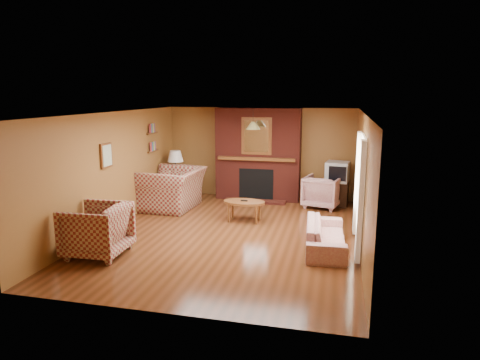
% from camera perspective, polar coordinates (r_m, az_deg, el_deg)
% --- Properties ---
extents(floor, '(6.50, 6.50, 0.00)m').
position_cam_1_polar(floor, '(8.66, -1.38, -7.18)').
color(floor, '#48240F').
rests_on(floor, ground).
extents(ceiling, '(6.50, 6.50, 0.00)m').
position_cam_1_polar(ceiling, '(8.21, -1.46, 8.90)').
color(ceiling, white).
rests_on(ceiling, wall_back).
extents(wall_back, '(6.50, 0.00, 6.50)m').
position_cam_1_polar(wall_back, '(11.48, 2.67, 3.63)').
color(wall_back, brown).
rests_on(wall_back, floor).
extents(wall_front, '(6.50, 0.00, 6.50)m').
position_cam_1_polar(wall_front, '(5.36, -10.24, -5.78)').
color(wall_front, brown).
rests_on(wall_front, floor).
extents(wall_left, '(0.00, 6.50, 6.50)m').
position_cam_1_polar(wall_left, '(9.29, -16.52, 1.28)').
color(wall_left, brown).
rests_on(wall_left, floor).
extents(wall_right, '(0.00, 6.50, 6.50)m').
position_cam_1_polar(wall_right, '(8.10, 15.96, -0.15)').
color(wall_right, brown).
rests_on(wall_right, floor).
extents(fireplace, '(2.20, 0.82, 2.40)m').
position_cam_1_polar(fireplace, '(11.23, 2.42, 3.35)').
color(fireplace, '#581B13').
rests_on(fireplace, floor).
extents(window_right, '(0.10, 1.85, 2.00)m').
position_cam_1_polar(window_right, '(7.92, 15.65, -0.94)').
color(window_right, silver).
rests_on(window_right, wall_right).
extents(bookshelf, '(0.09, 0.55, 0.71)m').
position_cam_1_polar(bookshelf, '(10.88, -11.46, 5.44)').
color(bookshelf, brown).
rests_on(bookshelf, wall_left).
extents(botanical_print, '(0.05, 0.40, 0.50)m').
position_cam_1_polar(botanical_print, '(8.96, -17.40, 3.14)').
color(botanical_print, brown).
rests_on(botanical_print, wall_left).
extents(pendant_light, '(0.36, 0.36, 0.48)m').
position_cam_1_polar(pendant_light, '(10.47, 1.75, 7.27)').
color(pendant_light, black).
rests_on(pendant_light, ceiling).
extents(plaid_loveseat, '(1.37, 1.55, 0.97)m').
position_cam_1_polar(plaid_loveseat, '(10.56, -8.96, -1.15)').
color(plaid_loveseat, maroon).
rests_on(plaid_loveseat, floor).
extents(plaid_armchair, '(1.03, 1.00, 0.91)m').
position_cam_1_polar(plaid_armchair, '(7.83, -18.57, -6.35)').
color(plaid_armchair, maroon).
rests_on(plaid_armchair, floor).
extents(floral_sofa, '(0.78, 1.78, 0.51)m').
position_cam_1_polar(floral_sofa, '(7.94, 11.36, -7.22)').
color(floral_sofa, '#C2B096').
rests_on(floral_sofa, floor).
extents(floral_armchair, '(1.01, 1.03, 0.78)m').
position_cam_1_polar(floral_armchair, '(10.73, 10.93, -1.54)').
color(floral_armchair, '#C2B096').
rests_on(floral_armchair, floor).
extents(coffee_table, '(0.92, 0.57, 0.47)m').
position_cam_1_polar(coffee_table, '(9.39, 0.56, -3.15)').
color(coffee_table, brown).
rests_on(coffee_table, floor).
extents(side_table, '(0.51, 0.51, 0.62)m').
position_cam_1_polar(side_table, '(11.46, -8.50, -1.02)').
color(side_table, brown).
rests_on(side_table, floor).
extents(table_lamp, '(0.41, 0.41, 0.68)m').
position_cam_1_polar(table_lamp, '(11.33, -8.60, 2.39)').
color(table_lamp, silver).
rests_on(table_lamp, side_table).
extents(tv_stand, '(0.60, 0.55, 0.60)m').
position_cam_1_polar(tv_stand, '(11.02, 12.74, -1.74)').
color(tv_stand, black).
rests_on(tv_stand, floor).
extents(crt_tv, '(0.62, 0.61, 0.50)m').
position_cam_1_polar(crt_tv, '(10.90, 12.87, 1.07)').
color(crt_tv, '#AAACB1').
rests_on(crt_tv, tv_stand).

